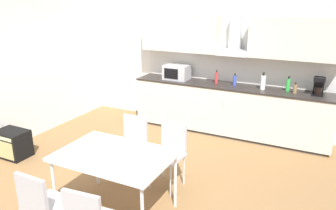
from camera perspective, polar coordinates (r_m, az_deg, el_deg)
name	(u,v)px	position (r m, az deg, el deg)	size (l,w,h in m)	color
ground_plane	(134,183)	(4.73, -6.02, -13.34)	(7.57, 7.83, 0.02)	brown
wall_back	(204,58)	(6.53, 6.24, 8.14)	(6.06, 0.10, 2.68)	silver
kitchen_counter	(228,109)	(6.23, 10.42, -0.75)	(3.64, 0.62, 0.94)	#333333
backsplash_tile	(235,69)	(6.31, 11.52, 6.20)	(3.62, 0.02, 0.51)	silver
upper_wall_cabinets	(234,36)	(6.07, 11.49, 11.74)	(3.62, 0.40, 0.70)	beige
microwave	(177,72)	(6.43, 1.52, 5.73)	(0.48, 0.35, 0.28)	#ADADB2
coffee_maker	(319,86)	(5.88, 24.78, 3.01)	(0.18, 0.19, 0.30)	black
bottle_brown	(295,89)	(5.87, 21.26, 2.67)	(0.07, 0.07, 0.18)	brown
bottle_red	(216,78)	(6.19, 8.42, 4.73)	(0.06, 0.06, 0.25)	red
bottle_blue	(235,80)	(6.08, 11.54, 4.21)	(0.06, 0.06, 0.22)	blue
bottle_green	(288,85)	(5.95, 20.18, 3.33)	(0.07, 0.07, 0.26)	green
bottle_white	(263,82)	(5.92, 16.22, 3.83)	(0.08, 0.08, 0.30)	white
dining_table	(115,158)	(3.85, -9.29, -9.07)	(1.30, 0.89, 0.75)	white
chair_far_right	(170,149)	(4.42, 0.33, -7.62)	(0.44, 0.44, 0.87)	#B2B2B7
chair_near_left	(42,202)	(3.59, -21.13, -15.53)	(0.41, 0.41, 0.87)	#B2B2B7
chair_far_left	(132,141)	(4.69, -6.25, -6.17)	(0.40, 0.40, 0.87)	#B2B2B7
guitar_amp	(13,144)	(5.88, -25.43, -6.09)	(0.52, 0.37, 0.44)	black
pendant_lamp	(109,57)	(3.48, -10.25, 8.19)	(0.32, 0.32, 0.22)	silver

